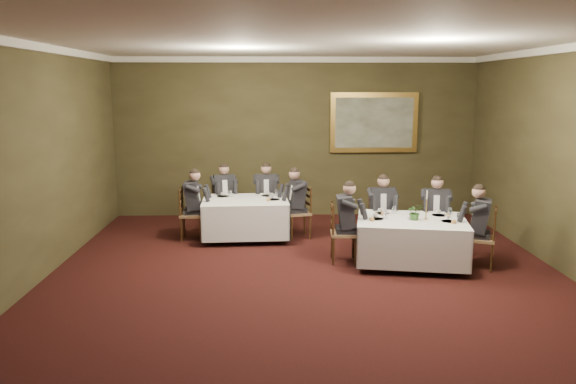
{
  "coord_description": "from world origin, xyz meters",
  "views": [
    {
      "loc": [
        -0.53,
        -7.44,
        2.88
      ],
      "look_at": [
        -0.26,
        1.69,
        1.15
      ],
      "focal_mm": 35.0,
      "sensor_mm": 36.0,
      "label": 1
    }
  ],
  "objects_px": {
    "chair_main_endright": "(481,251)",
    "chair_main_backright": "(434,235)",
    "centerpiece": "(415,211)",
    "candlestick": "(426,208)",
    "diner_main_backleft": "(381,221)",
    "diner_sec_endright": "(298,211)",
    "painting": "(374,123)",
    "diner_main_endleft": "(344,232)",
    "chair_sec_endright": "(299,223)",
    "table_main": "(411,238)",
    "chair_sec_endleft": "(191,225)",
    "chair_sec_backleft": "(224,215)",
    "chair_sec_backright": "(266,214)",
    "diner_main_backright": "(435,222)",
    "chair_main_backleft": "(381,233)",
    "diner_sec_endleft": "(192,213)",
    "table_second": "(245,216)",
    "diner_sec_backleft": "(224,204)",
    "diner_sec_backright": "(266,203)",
    "diner_main_endright": "(481,237)",
    "chair_main_endleft": "(343,245)"
  },
  "relations": [
    {
      "from": "diner_sec_backleft",
      "to": "centerpiece",
      "type": "distance_m",
      "value": 4.16
    },
    {
      "from": "diner_main_backleft",
      "to": "diner_sec_endright",
      "type": "xyz_separation_m",
      "value": [
        -1.45,
        0.79,
        0.0
      ]
    },
    {
      "from": "chair_main_backright",
      "to": "diner_main_backright",
      "type": "bearing_deg",
      "value": 90.0
    },
    {
      "from": "chair_sec_backleft",
      "to": "painting",
      "type": "relative_size",
      "value": 0.52
    },
    {
      "from": "table_second",
      "to": "diner_sec_endright",
      "type": "height_order",
      "value": "diner_sec_endright"
    },
    {
      "from": "chair_main_endleft",
      "to": "diner_sec_backleft",
      "type": "bearing_deg",
      "value": -134.44
    },
    {
      "from": "table_second",
      "to": "candlestick",
      "type": "xyz_separation_m",
      "value": [
        2.99,
        -1.7,
        0.49
      ]
    },
    {
      "from": "chair_main_backleft",
      "to": "chair_sec_backright",
      "type": "xyz_separation_m",
      "value": [
        -2.07,
        1.59,
        0.0
      ]
    },
    {
      "from": "diner_main_backright",
      "to": "chair_main_endright",
      "type": "relative_size",
      "value": 1.35
    },
    {
      "from": "table_main",
      "to": "diner_sec_backright",
      "type": "xyz_separation_m",
      "value": [
        -2.37,
        2.54,
        0.06
      ]
    },
    {
      "from": "chair_sec_backleft",
      "to": "diner_sec_backleft",
      "type": "height_order",
      "value": "diner_sec_backleft"
    },
    {
      "from": "diner_main_backleft",
      "to": "chair_sec_endright",
      "type": "bearing_deg",
      "value": -29.15
    },
    {
      "from": "chair_sec_backright",
      "to": "diner_main_backright",
      "type": "bearing_deg",
      "value": 148.02
    },
    {
      "from": "table_main",
      "to": "diner_main_endleft",
      "type": "xyz_separation_m",
      "value": [
        -1.07,
        0.19,
        0.06
      ]
    },
    {
      "from": "table_main",
      "to": "diner_sec_backleft",
      "type": "distance_m",
      "value": 4.09
    },
    {
      "from": "diner_sec_backleft",
      "to": "centerpiece",
      "type": "relative_size",
      "value": 4.76
    },
    {
      "from": "centerpiece",
      "to": "candlestick",
      "type": "relative_size",
      "value": 0.58
    },
    {
      "from": "table_second",
      "to": "centerpiece",
      "type": "relative_size",
      "value": 5.98
    },
    {
      "from": "chair_sec_backright",
      "to": "chair_sec_endright",
      "type": "xyz_separation_m",
      "value": [
        0.63,
        -0.8,
        0.0
      ]
    },
    {
      "from": "painting",
      "to": "diner_main_backleft",
      "type": "bearing_deg",
      "value": -96.49
    },
    {
      "from": "diner_main_backleft",
      "to": "diner_main_endleft",
      "type": "distance_m",
      "value": 1.08
    },
    {
      "from": "chair_main_backleft",
      "to": "painting",
      "type": "distance_m",
      "value": 3.23
    },
    {
      "from": "candlestick",
      "to": "painting",
      "type": "distance_m",
      "value": 3.81
    },
    {
      "from": "chair_sec_endleft",
      "to": "chair_sec_endright",
      "type": "bearing_deg",
      "value": 91.61
    },
    {
      "from": "painting",
      "to": "diner_main_endleft",
      "type": "bearing_deg",
      "value": -107.37
    },
    {
      "from": "chair_sec_backleft",
      "to": "centerpiece",
      "type": "height_order",
      "value": "centerpiece"
    },
    {
      "from": "diner_main_endleft",
      "to": "chair_sec_backleft",
      "type": "height_order",
      "value": "diner_main_endleft"
    },
    {
      "from": "diner_main_backleft",
      "to": "chair_sec_endright",
      "type": "height_order",
      "value": "diner_main_backleft"
    },
    {
      "from": "chair_main_endright",
      "to": "chair_main_backright",
      "type": "bearing_deg",
      "value": 47.62
    },
    {
      "from": "table_second",
      "to": "table_main",
      "type": "bearing_deg",
      "value": -31.52
    },
    {
      "from": "chair_sec_endleft",
      "to": "diner_sec_endleft",
      "type": "height_order",
      "value": "diner_sec_endleft"
    },
    {
      "from": "chair_sec_backleft",
      "to": "chair_sec_backright",
      "type": "bearing_deg",
      "value": 165.74
    },
    {
      "from": "painting",
      "to": "diner_sec_endright",
      "type": "bearing_deg",
      "value": -132.96
    },
    {
      "from": "chair_sec_endright",
      "to": "diner_sec_endright",
      "type": "height_order",
      "value": "diner_sec_endright"
    },
    {
      "from": "diner_main_backleft",
      "to": "chair_sec_endright",
      "type": "relative_size",
      "value": 1.35
    },
    {
      "from": "chair_sec_backright",
      "to": "chair_main_backleft",
      "type": "bearing_deg",
      "value": 141.08
    },
    {
      "from": "diner_main_backright",
      "to": "painting",
      "type": "bearing_deg",
      "value": -64.53
    },
    {
      "from": "table_main",
      "to": "chair_sec_endleft",
      "type": "distance_m",
      "value": 4.14
    },
    {
      "from": "chair_main_backleft",
      "to": "diner_sec_endleft",
      "type": "height_order",
      "value": "diner_sec_endleft"
    },
    {
      "from": "chair_main_backright",
      "to": "diner_main_endright",
      "type": "relative_size",
      "value": 0.74
    },
    {
      "from": "diner_main_backleft",
      "to": "chair_sec_endleft",
      "type": "height_order",
      "value": "diner_main_backleft"
    },
    {
      "from": "chair_sec_backleft",
      "to": "chair_main_backright",
      "type": "bearing_deg",
      "value": 138.99
    },
    {
      "from": "table_main",
      "to": "candlestick",
      "type": "relative_size",
      "value": 4.0
    },
    {
      "from": "chair_sec_backright",
      "to": "diner_sec_backright",
      "type": "height_order",
      "value": "diner_sec_backright"
    },
    {
      "from": "diner_main_endleft",
      "to": "chair_sec_endright",
      "type": "bearing_deg",
      "value": -154.4
    },
    {
      "from": "chair_main_backright",
      "to": "diner_sec_backright",
      "type": "bearing_deg",
      "value": -16.96
    },
    {
      "from": "diner_main_endright",
      "to": "chair_sec_endleft",
      "type": "height_order",
      "value": "diner_main_endright"
    },
    {
      "from": "diner_sec_endright",
      "to": "diner_sec_endleft",
      "type": "bearing_deg",
      "value": 80.04
    },
    {
      "from": "chair_sec_endright",
      "to": "table_main",
      "type": "bearing_deg",
      "value": -148.01
    },
    {
      "from": "table_main",
      "to": "diner_main_endleft",
      "type": "bearing_deg",
      "value": 169.81
    }
  ]
}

